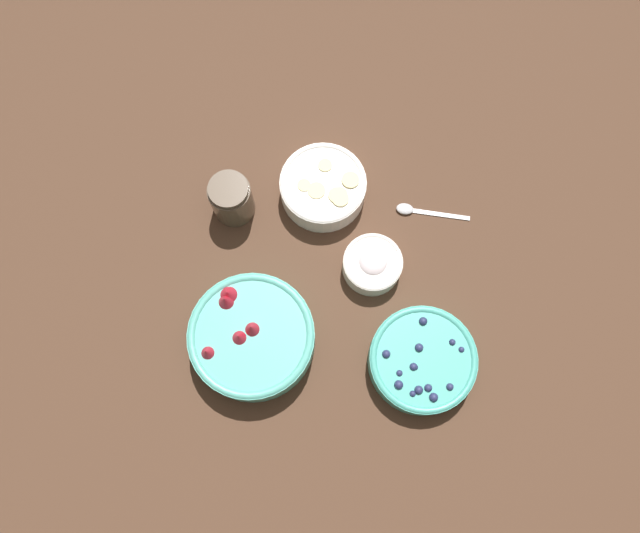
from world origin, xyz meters
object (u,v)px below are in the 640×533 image
bowl_blueberries (422,360)px  jar_chocolate (232,199)px  bowl_strawberries (252,337)px  bowl_bananas (323,187)px  bowl_cream (373,266)px

bowl_blueberries → jar_chocolate: (0.39, 0.20, 0.01)m
bowl_strawberries → bowl_bananas: size_ratio=1.35×
bowl_cream → jar_chocolate: bearing=42.1°
bowl_bananas → bowl_cream: (-0.17, -0.02, -0.00)m
bowl_cream → bowl_blueberries: bearing=-177.1°
bowl_strawberries → bowl_cream: size_ratio=2.02×
bowl_bananas → bowl_cream: size_ratio=1.49×
bowl_blueberries → jar_chocolate: 0.44m
bowl_cream → jar_chocolate: 0.28m
bowl_blueberries → jar_chocolate: size_ratio=1.92×
bowl_strawberries → bowl_cream: (0.04, -0.24, -0.01)m
bowl_strawberries → bowl_bananas: bearing=-46.1°
bowl_blueberries → bowl_bananas: (0.36, 0.03, 0.00)m
bowl_strawberries → bowl_blueberries: bowl_strawberries is taller
bowl_blueberries → bowl_bananas: size_ratio=1.16×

